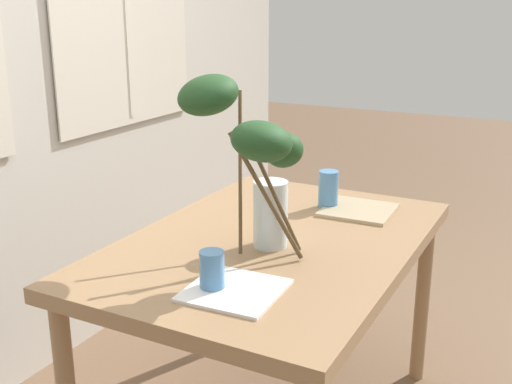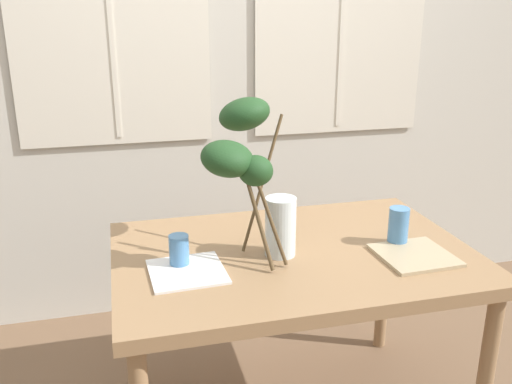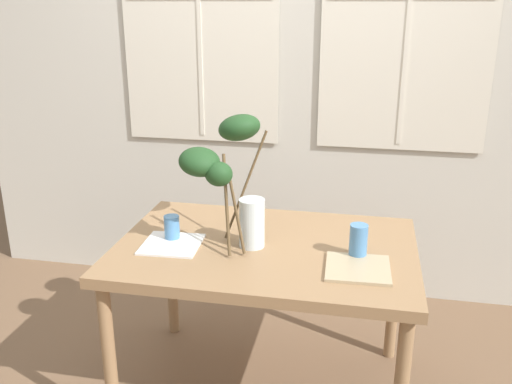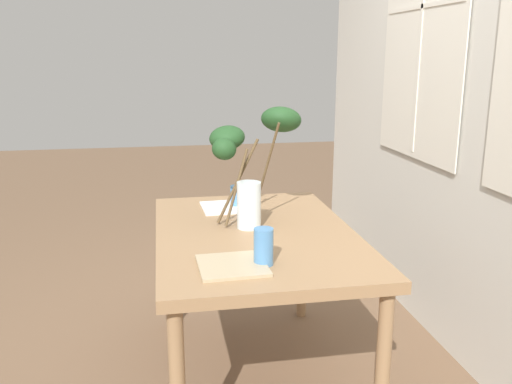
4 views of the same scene
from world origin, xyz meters
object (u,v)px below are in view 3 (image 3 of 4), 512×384
(drinking_glass_blue_right, at_px, (358,241))
(plate_square_left, at_px, (172,244))
(dining_table, at_px, (266,261))
(vase_with_branches, at_px, (230,170))
(plate_square_right, at_px, (358,268))
(drinking_glass_blue_left, at_px, (172,228))

(drinking_glass_blue_right, relative_size, plate_square_left, 0.58)
(dining_table, distance_m, vase_with_branches, 0.44)
(dining_table, xyz_separation_m, vase_with_branches, (-0.16, 0.01, 0.41))
(vase_with_branches, height_order, plate_square_left, vase_with_branches)
(vase_with_branches, relative_size, plate_square_left, 2.31)
(drinking_glass_blue_right, distance_m, plate_square_right, 0.14)
(drinking_glass_blue_right, height_order, plate_square_right, drinking_glass_blue_right)
(dining_table, xyz_separation_m, drinking_glass_blue_left, (-0.42, -0.02, 0.13))
(vase_with_branches, xyz_separation_m, drinking_glass_blue_left, (-0.26, -0.03, -0.28))
(plate_square_left, bearing_deg, drinking_glass_blue_right, 3.12)
(vase_with_branches, relative_size, drinking_glass_blue_right, 4.01)
(drinking_glass_blue_left, xyz_separation_m, drinking_glass_blue_right, (0.82, -0.02, 0.02))
(drinking_glass_blue_right, bearing_deg, drinking_glass_blue_left, 178.90)
(vase_with_branches, distance_m, drinking_glass_blue_left, 0.38)
(drinking_glass_blue_left, xyz_separation_m, plate_square_left, (0.02, -0.06, -0.05))
(plate_square_left, bearing_deg, vase_with_branches, 19.77)
(plate_square_left, height_order, plate_square_right, plate_square_right)
(drinking_glass_blue_left, bearing_deg, plate_square_left, -73.78)
(drinking_glass_blue_left, relative_size, drinking_glass_blue_right, 0.79)
(vase_with_branches, xyz_separation_m, drinking_glass_blue_right, (0.55, -0.05, -0.26))
(plate_square_right, bearing_deg, drinking_glass_blue_left, 170.58)
(vase_with_branches, height_order, plate_square_right, vase_with_branches)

